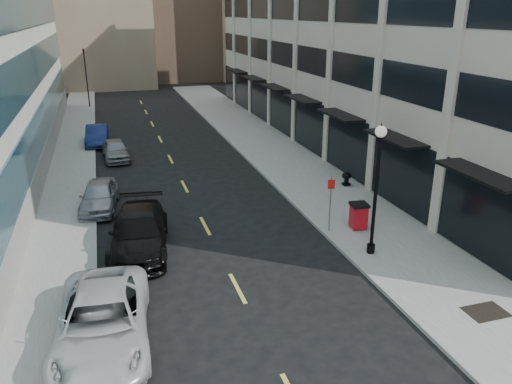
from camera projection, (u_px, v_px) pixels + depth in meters
sidewalk_right at (303, 174)px, 31.45m from camera, size 5.00×80.00×0.15m
sidewalk_left at (68, 197)px, 27.59m from camera, size 3.00×80.00×0.15m
building_right at (389, 21)px, 37.27m from camera, size 15.30×46.50×18.25m
skyline_tan_far at (23, 2)px, 73.87m from camera, size 12.00×14.00×22.00m
skyline_stone at (253, 9)px, 72.26m from camera, size 10.00×14.00×20.00m
grate_far at (486, 312)px, 16.90m from camera, size 1.40×1.00×0.01m
road_centerline at (194, 204)px, 26.71m from camera, size 0.15×68.20×0.01m
traffic_signal at (84, 52)px, 51.08m from camera, size 0.66×0.66×6.98m
car_white_van at (102, 321)px, 15.22m from camera, size 3.25×6.22×1.67m
car_black_pickup at (139, 232)px, 21.30m from camera, size 3.14×6.12×1.70m
car_silver_sedan at (99, 196)px, 25.79m from camera, size 2.26×4.52×1.48m
car_blue_sedan at (97, 135)px, 38.30m from camera, size 1.82×4.57×1.48m
car_grey_sedan at (116, 150)px, 34.45m from camera, size 1.93×4.24×1.41m
trash_bin at (359, 215)px, 23.17m from camera, size 0.83×0.90×1.25m
lamppost at (377, 179)px, 19.93m from camera, size 0.46×0.46×5.57m
sign_post at (331, 197)px, 22.50m from camera, size 0.31×0.13×2.69m
urn_planter at (347, 178)px, 29.00m from camera, size 0.56×0.56×0.77m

